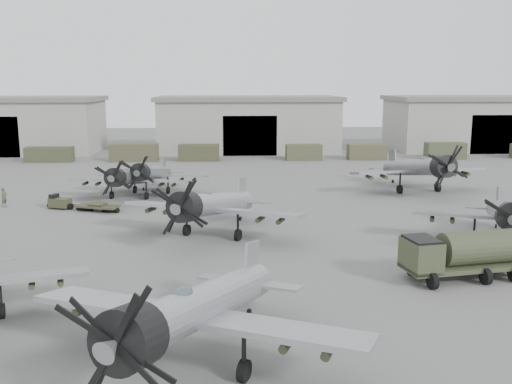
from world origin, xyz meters
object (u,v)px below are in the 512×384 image
Objects in this scene: aircraft_far_1 at (421,168)px; aircraft_near_1 at (191,311)px; aircraft_mid_1 at (211,205)px; aircraft_mid_2 at (505,214)px; aircraft_extra_10 at (128,178)px; tug_trailer at (74,204)px; aircraft_far_0 at (151,173)px; ground_crew at (4,197)px; fuel_tanker at (463,252)px.

aircraft_near_1 is at bearing -130.49° from aircraft_far_1.
aircraft_mid_1 reaches higher than aircraft_mid_2.
aircraft_extra_10 is 6.06m from tug_trailer.
aircraft_mid_2 reaches higher than aircraft_far_0.
aircraft_far_1 is (20.55, 15.88, 0.12)m from aircraft_mid_1.
aircraft_mid_1 is 25.97m from aircraft_far_1.
aircraft_far_0 reaches higher than tug_trailer.
aircraft_near_1 is at bearing -47.96° from tug_trailer.
tug_trailer is 3.75× the size of ground_crew.
aircraft_mid_1 reaches higher than fuel_tanker.
ground_crew is (-32.87, 20.74, -0.69)m from fuel_tanker.
aircraft_near_1 is at bearing -67.75° from aircraft_extra_10.
aircraft_mid_1 is 19.96m from aircraft_mid_2.
aircraft_mid_2 reaches higher than ground_crew.
fuel_tanker is at bearing -109.94° from aircraft_mid_2.
aircraft_extra_10 is 1.75× the size of tug_trailer.
aircraft_mid_2 is at bearing -90.36° from ground_crew.
aircraft_far_0 is 0.81× the size of aircraft_far_1.
aircraft_far_1 is 39.40m from ground_crew.
ground_crew is (-12.24, -5.66, -1.19)m from aircraft_far_0.
fuel_tanker is at bearing 58.24° from aircraft_near_1.
aircraft_far_0 is at bearing 163.44° from aircraft_mid_2.
ground_crew is (-18.56, 11.45, -1.54)m from aircraft_mid_1.
ground_crew is at bearing -146.10° from aircraft_far_0.
fuel_tanker is at bearing -113.60° from aircraft_far_1.
aircraft_near_1 is 17.61m from fuel_tanker.
aircraft_mid_2 is 0.86× the size of aircraft_far_1.
aircraft_extra_10 is (-1.77, -2.87, 0.00)m from aircraft_far_0.
aircraft_mid_1 reaches higher than aircraft_far_0.
aircraft_near_1 is 25.60m from aircraft_mid_2.
aircraft_mid_2 is 1.84× the size of tug_trailer.
aircraft_near_1 reaches higher than fuel_tanker.
aircraft_extra_10 is (-27.81, 17.36, -0.15)m from aircraft_mid_2.
aircraft_near_1 is 34.22m from aircraft_extra_10.
fuel_tanker is 1.13× the size of tug_trailer.
aircraft_mid_2 is 1.64× the size of fuel_tanker.
aircraft_near_1 is 1.17× the size of aircraft_far_0.
aircraft_mid_1 is (0.31, 19.08, -0.07)m from aircraft_near_1.
fuel_tanker is at bearing -101.78° from ground_crew.
aircraft_mid_1 is at bearing -151.97° from aircraft_far_1.
aircraft_mid_1 is at bearing -51.30° from aircraft_extra_10.
aircraft_near_1 is 31.40m from tug_trailer.
aircraft_mid_1 is at bearing -60.64° from aircraft_far_0.
ground_crew is at bearing 137.82° from fuel_tanker.
aircraft_mid_1 is 2.00× the size of tug_trailer.
aircraft_near_1 reaches higher than aircraft_extra_10.
tug_trailer is (-3.99, -4.28, -1.56)m from aircraft_extra_10.
aircraft_near_1 is 36.69m from aircraft_far_0.
aircraft_far_0 is 1.75× the size of tug_trailer.
aircraft_mid_1 is 16.39m from aircraft_extra_10.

